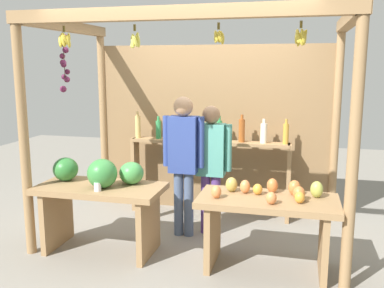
# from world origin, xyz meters

# --- Properties ---
(ground_plane) EXTENTS (12.00, 12.00, 0.00)m
(ground_plane) POSITION_xyz_m (0.00, 0.00, 0.00)
(ground_plane) COLOR gray
(ground_plane) RESTS_ON ground
(market_stall) EXTENTS (3.27, 1.93, 2.47)m
(market_stall) POSITION_xyz_m (-0.01, 0.44, 1.42)
(market_stall) COLOR #99754C
(market_stall) RESTS_ON ground
(fruit_counter_left) EXTENTS (1.32, 0.64, 1.02)m
(fruit_counter_left) POSITION_xyz_m (-0.88, -0.67, 0.65)
(fruit_counter_left) COLOR #99754C
(fruit_counter_left) RESTS_ON ground
(fruit_counter_right) EXTENTS (1.32, 0.64, 0.88)m
(fruit_counter_right) POSITION_xyz_m (0.87, -0.67, 0.55)
(fruit_counter_right) COLOR #99754C
(fruit_counter_right) RESTS_ON ground
(bottle_shelf_unit) EXTENTS (2.10, 0.22, 1.35)m
(bottle_shelf_unit) POSITION_xyz_m (0.01, 0.68, 0.83)
(bottle_shelf_unit) COLOR #99754C
(bottle_shelf_unit) RESTS_ON ground
(vendor_man) EXTENTS (0.48, 0.22, 1.62)m
(vendor_man) POSITION_xyz_m (-0.13, -0.06, 0.97)
(vendor_man) COLOR #465776
(vendor_man) RESTS_ON ground
(vendor_woman) EXTENTS (0.48, 0.20, 1.51)m
(vendor_woman) POSITION_xyz_m (0.16, 0.07, 0.90)
(vendor_woman) COLOR #58367D
(vendor_woman) RESTS_ON ground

